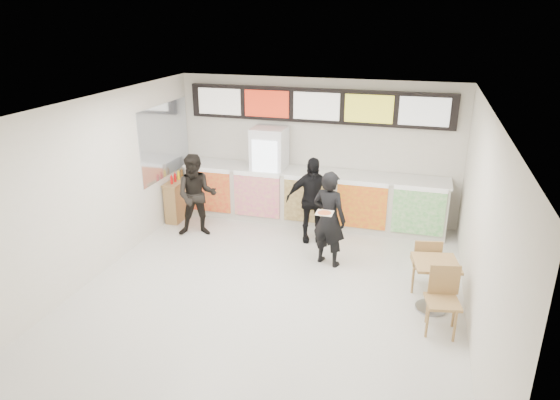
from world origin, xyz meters
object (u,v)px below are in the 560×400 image
at_px(condiment_ledge, 178,200).
at_px(cafe_table, 434,277).
at_px(customer_main, 329,219).
at_px(drinks_fridge, 269,174).
at_px(customer_mid, 312,200).
at_px(service_counter, 311,197).
at_px(customer_left, 197,196).

bearing_deg(condiment_ledge, cafe_table, -22.21).
relative_size(customer_main, cafe_table, 1.03).
distance_m(drinks_fridge, customer_mid, 1.44).
bearing_deg(customer_mid, service_counter, 83.99).
distance_m(customer_left, customer_mid, 2.28).
relative_size(customer_left, condiment_ledge, 1.62).
relative_size(drinks_fridge, cafe_table, 1.19).
distance_m(drinks_fridge, condiment_ledge, 2.06).
height_order(service_counter, cafe_table, service_counter).
height_order(service_counter, condiment_ledge, service_counter).
xyz_separation_m(customer_main, customer_mid, (-0.51, 0.89, -0.02)).
height_order(customer_left, condiment_ledge, customer_left).
distance_m(customer_main, cafe_table, 2.09).
xyz_separation_m(service_counter, drinks_fridge, (-0.93, 0.02, 0.43)).
relative_size(customer_mid, condiment_ledge, 1.63).
xyz_separation_m(service_counter, cafe_table, (2.50, -2.79, -0.02)).
bearing_deg(condiment_ledge, customer_main, -18.05).
bearing_deg(cafe_table, customer_mid, 128.91).
height_order(service_counter, drinks_fridge, drinks_fridge).
xyz_separation_m(customer_left, cafe_table, (4.56, -1.54, -0.28)).
xyz_separation_m(customer_main, condiment_ledge, (-3.52, 1.15, -0.42)).
distance_m(customer_main, condiment_ledge, 3.73).
relative_size(service_counter, customer_main, 3.22).
relative_size(cafe_table, condiment_ledge, 1.62).
distance_m(cafe_table, condiment_ledge, 5.75).
distance_m(customer_mid, condiment_ledge, 3.05).
distance_m(service_counter, cafe_table, 3.74).
height_order(drinks_fridge, cafe_table, drinks_fridge).
bearing_deg(condiment_ledge, service_counter, 12.26).
relative_size(service_counter, customer_left, 3.32).
bearing_deg(drinks_fridge, condiment_ledge, -161.54).
relative_size(service_counter, customer_mid, 3.29).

